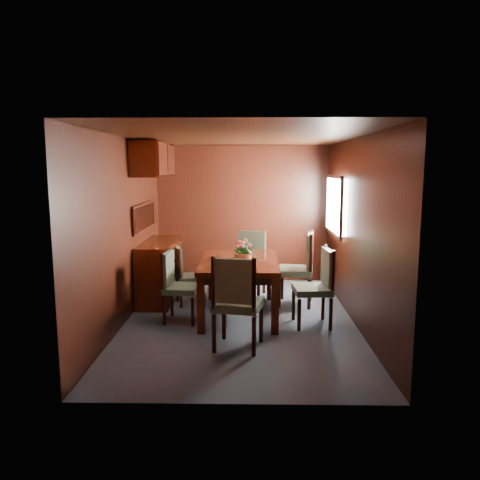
{
  "coord_description": "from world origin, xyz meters",
  "views": [
    {
      "loc": [
        0.12,
        -6.0,
        2.01
      ],
      "look_at": [
        0.0,
        0.2,
        1.05
      ],
      "focal_mm": 35.0,
      "sensor_mm": 36.0,
      "label": 1
    }
  ],
  "objects_px": {
    "sideboard": "(160,270)",
    "chair_left_near": "(176,282)",
    "chair_head": "(236,298)",
    "flower_centerpiece": "(243,250)",
    "dining_table": "(240,267)",
    "chair_right_near": "(318,282)"
  },
  "relations": [
    {
      "from": "dining_table",
      "to": "flower_centerpiece",
      "type": "height_order",
      "value": "flower_centerpiece"
    },
    {
      "from": "dining_table",
      "to": "chair_left_near",
      "type": "relative_size",
      "value": 1.75
    },
    {
      "from": "dining_table",
      "to": "chair_left_near",
      "type": "xyz_separation_m",
      "value": [
        -0.83,
        -0.29,
        -0.14
      ]
    },
    {
      "from": "chair_left_near",
      "to": "chair_head",
      "type": "height_order",
      "value": "chair_head"
    },
    {
      "from": "chair_head",
      "to": "flower_centerpiece",
      "type": "relative_size",
      "value": 4.29
    },
    {
      "from": "chair_right_near",
      "to": "flower_centerpiece",
      "type": "height_order",
      "value": "flower_centerpiece"
    },
    {
      "from": "sideboard",
      "to": "flower_centerpiece",
      "type": "height_order",
      "value": "flower_centerpiece"
    },
    {
      "from": "sideboard",
      "to": "dining_table",
      "type": "bearing_deg",
      "value": -31.33
    },
    {
      "from": "chair_head",
      "to": "dining_table",
      "type": "bearing_deg",
      "value": 101.54
    },
    {
      "from": "sideboard",
      "to": "chair_head",
      "type": "height_order",
      "value": "chair_head"
    },
    {
      "from": "sideboard",
      "to": "dining_table",
      "type": "height_order",
      "value": "sideboard"
    },
    {
      "from": "sideboard",
      "to": "chair_right_near",
      "type": "xyz_separation_m",
      "value": [
        2.26,
        -1.17,
        0.11
      ]
    },
    {
      "from": "chair_head",
      "to": "flower_centerpiece",
      "type": "xyz_separation_m",
      "value": [
        0.06,
        1.37,
        0.3
      ]
    },
    {
      "from": "chair_right_near",
      "to": "sideboard",
      "type": "bearing_deg",
      "value": 58.26
    },
    {
      "from": "flower_centerpiece",
      "to": "chair_head",
      "type": "bearing_deg",
      "value": -92.34
    },
    {
      "from": "dining_table",
      "to": "chair_right_near",
      "type": "bearing_deg",
      "value": -22.14
    },
    {
      "from": "chair_left_near",
      "to": "chair_head",
      "type": "xyz_separation_m",
      "value": [
        0.82,
        -0.99,
        0.07
      ]
    },
    {
      "from": "sideboard",
      "to": "chair_left_near",
      "type": "height_order",
      "value": "chair_left_near"
    },
    {
      "from": "chair_right_near",
      "to": "chair_head",
      "type": "xyz_separation_m",
      "value": [
        -1.02,
        -0.86,
        0.04
      ]
    },
    {
      "from": "chair_head",
      "to": "chair_left_near",
      "type": "bearing_deg",
      "value": 141.52
    },
    {
      "from": "chair_left_near",
      "to": "chair_right_near",
      "type": "bearing_deg",
      "value": 91.05
    },
    {
      "from": "chair_right_near",
      "to": "chair_head",
      "type": "bearing_deg",
      "value": 125.83
    }
  ]
}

